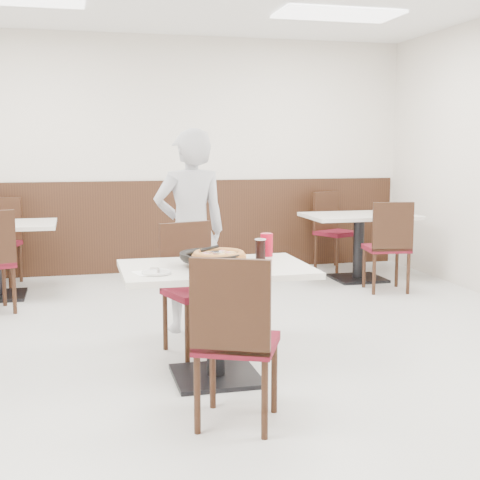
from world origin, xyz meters
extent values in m
plane|color=#ACACA7|center=(0.00, 0.00, 0.00)|extent=(7.00, 7.00, 0.00)
cube|color=silver|center=(0.00, 3.50, 1.40)|extent=(6.00, 0.04, 2.80)
cube|color=black|center=(0.00, 3.48, 0.55)|extent=(5.90, 0.03, 1.10)
cube|color=white|center=(1.50, 1.80, 2.78)|extent=(1.20, 0.60, 0.02)
cylinder|color=black|center=(-0.17, -0.37, 0.77)|extent=(0.12, 0.12, 0.04)
cylinder|color=black|center=(-0.21, -0.37, 0.79)|extent=(0.40, 0.40, 0.01)
cylinder|color=#AF753C|center=(-0.16, -0.38, 0.81)|extent=(0.38, 0.38, 0.02)
cube|color=white|center=(-0.18, -0.39, 0.84)|extent=(0.09, 0.10, 0.00)
cube|color=white|center=(-0.62, -0.52, 0.75)|extent=(0.21, 0.21, 0.00)
cylinder|color=silver|center=(-0.58, -0.56, 0.76)|extent=(0.19, 0.19, 0.01)
cube|color=white|center=(-0.57, -0.55, 0.77)|extent=(0.03, 0.16, 0.00)
cylinder|color=black|center=(0.17, -0.19, 0.81)|extent=(0.07, 0.07, 0.13)
cylinder|color=#AD071D|center=(0.24, -0.08, 0.83)|extent=(0.09, 0.09, 0.16)
imported|color=#B3B3B8|center=(-0.14, 0.81, 0.83)|extent=(0.65, 0.47, 1.65)
camera|label=1|loc=(-1.05, -4.51, 1.52)|focal=50.00mm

